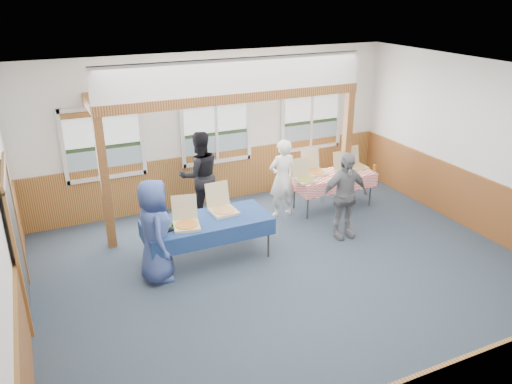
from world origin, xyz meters
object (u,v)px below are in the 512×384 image
man_blue (155,231)px  person_grey (344,196)px  woman_white (282,178)px  table_right (333,177)px  woman_black (200,175)px  table_left (207,222)px

man_blue → person_grey: bearing=-85.6°
woman_white → man_blue: 3.19m
table_right → person_grey: 1.34m
woman_white → woman_black: woman_black is taller
table_right → woman_white: size_ratio=1.15×
table_right → man_blue: size_ratio=1.10×
table_right → woman_white: woman_white is taller
woman_white → woman_black: size_ratio=0.91×
table_left → woman_white: bearing=51.3°
person_grey → woman_white: bearing=117.7°
woman_black → person_grey: size_ratio=1.09×
table_left → woman_white: (1.97, 1.05, 0.10)m
woman_black → woman_white: bearing=155.9°
table_left → person_grey: size_ratio=1.41×
table_left → man_blue: bearing=-142.2°
woman_white → woman_black: (-1.51, 0.66, 0.08)m
woman_black → man_blue: woman_black is taller
table_left → table_right: 3.29m
table_right → person_grey: bearing=-94.6°
person_grey → table_right: bearing=67.9°
woman_white → man_blue: man_blue is taller
woman_white → person_grey: size_ratio=0.98×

